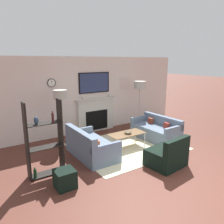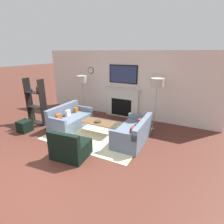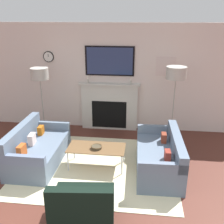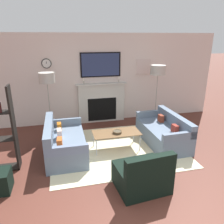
{
  "view_description": "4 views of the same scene",
  "coord_description": "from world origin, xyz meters",
  "px_view_note": "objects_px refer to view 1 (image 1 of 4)",
  "views": [
    {
      "loc": [
        -3.83,
        -2.55,
        2.57
      ],
      "look_at": [
        -0.23,
        2.87,
        1.03
      ],
      "focal_mm": 35.0,
      "sensor_mm": 36.0,
      "label": 1
    },
    {
      "loc": [
        2.87,
        -2.21,
        2.65
      ],
      "look_at": [
        0.32,
        2.76,
        0.71
      ],
      "focal_mm": 28.0,
      "sensor_mm": 36.0,
      "label": 2
    },
    {
      "loc": [
        0.84,
        -2.09,
        2.87
      ],
      "look_at": [
        0.24,
        2.86,
        1.01
      ],
      "focal_mm": 42.0,
      "sensor_mm": 36.0,
      "label": 3
    },
    {
      "loc": [
        -1.21,
        -2.19,
        2.58
      ],
      "look_at": [
        0.01,
        2.95,
        0.76
      ],
      "focal_mm": 35.0,
      "sensor_mm": 36.0,
      "label": 4
    }
  ],
  "objects_px": {
    "armchair": "(167,156)",
    "coffee_table": "(127,134)",
    "decorative_bowl": "(128,133)",
    "floor_lamp_left": "(60,95)",
    "floor_lamp_right": "(140,85)",
    "ottoman": "(65,179)",
    "couch_right": "(156,131)",
    "shelf_unit": "(44,141)",
    "couch_left": "(90,147)"
  },
  "relations": [
    {
      "from": "armchair",
      "to": "floor_lamp_right",
      "type": "height_order",
      "value": "floor_lamp_right"
    },
    {
      "from": "decorative_bowl",
      "to": "floor_lamp_right",
      "type": "bearing_deg",
      "value": 40.37
    },
    {
      "from": "decorative_bowl",
      "to": "ottoman",
      "type": "relative_size",
      "value": 0.54
    },
    {
      "from": "armchair",
      "to": "ottoman",
      "type": "height_order",
      "value": "armchair"
    },
    {
      "from": "floor_lamp_right",
      "to": "coffee_table",
      "type": "bearing_deg",
      "value": -140.8
    },
    {
      "from": "couch_left",
      "to": "decorative_bowl",
      "type": "bearing_deg",
      "value": -2.68
    },
    {
      "from": "couch_right",
      "to": "decorative_bowl",
      "type": "distance_m",
      "value": 1.25
    },
    {
      "from": "decorative_bowl",
      "to": "shelf_unit",
      "type": "relative_size",
      "value": 0.13
    },
    {
      "from": "couch_right",
      "to": "shelf_unit",
      "type": "distance_m",
      "value": 3.84
    },
    {
      "from": "armchair",
      "to": "floor_lamp_left",
      "type": "bearing_deg",
      "value": 119.95
    },
    {
      "from": "decorative_bowl",
      "to": "floor_lamp_left",
      "type": "bearing_deg",
      "value": 139.76
    },
    {
      "from": "decorative_bowl",
      "to": "couch_left",
      "type": "bearing_deg",
      "value": 177.32
    },
    {
      "from": "decorative_bowl",
      "to": "ottoman",
      "type": "xyz_separation_m",
      "value": [
        -2.4,
        -0.99,
        -0.27
      ]
    },
    {
      "from": "floor_lamp_left",
      "to": "floor_lamp_right",
      "type": "height_order",
      "value": "floor_lamp_right"
    },
    {
      "from": "floor_lamp_right",
      "to": "ottoman",
      "type": "height_order",
      "value": "floor_lamp_right"
    },
    {
      "from": "decorative_bowl",
      "to": "floor_lamp_left",
      "type": "xyz_separation_m",
      "value": [
        -1.56,
        1.32,
        1.1
      ]
    },
    {
      "from": "coffee_table",
      "to": "floor_lamp_left",
      "type": "bearing_deg",
      "value": 140.47
    },
    {
      "from": "floor_lamp_right",
      "to": "floor_lamp_left",
      "type": "bearing_deg",
      "value": 180.0
    },
    {
      "from": "floor_lamp_left",
      "to": "floor_lamp_right",
      "type": "relative_size",
      "value": 0.95
    },
    {
      "from": "couch_right",
      "to": "shelf_unit",
      "type": "bearing_deg",
      "value": -175.24
    },
    {
      "from": "couch_left",
      "to": "floor_lamp_left",
      "type": "distance_m",
      "value": 1.82
    },
    {
      "from": "floor_lamp_left",
      "to": "floor_lamp_right",
      "type": "xyz_separation_m",
      "value": [
        3.11,
        0.0,
        0.1
      ]
    },
    {
      "from": "couch_right",
      "to": "floor_lamp_left",
      "type": "height_order",
      "value": "floor_lamp_left"
    },
    {
      "from": "couch_right",
      "to": "ottoman",
      "type": "height_order",
      "value": "couch_right"
    },
    {
      "from": "armchair",
      "to": "floor_lamp_left",
      "type": "relative_size",
      "value": 0.55
    },
    {
      "from": "ottoman",
      "to": "floor_lamp_left",
      "type": "bearing_deg",
      "value": 70.02
    },
    {
      "from": "couch_right",
      "to": "ottoman",
      "type": "bearing_deg",
      "value": -163.9
    },
    {
      "from": "decorative_bowl",
      "to": "ottoman",
      "type": "height_order",
      "value": "decorative_bowl"
    },
    {
      "from": "couch_left",
      "to": "shelf_unit",
      "type": "relative_size",
      "value": 0.93
    },
    {
      "from": "couch_left",
      "to": "floor_lamp_left",
      "type": "xyz_separation_m",
      "value": [
        -0.31,
        1.26,
        1.28
      ]
    },
    {
      "from": "coffee_table",
      "to": "floor_lamp_left",
      "type": "relative_size",
      "value": 0.65
    },
    {
      "from": "shelf_unit",
      "to": "ottoman",
      "type": "relative_size",
      "value": 4.34
    },
    {
      "from": "floor_lamp_right",
      "to": "shelf_unit",
      "type": "xyz_separation_m",
      "value": [
        -4.11,
        -1.57,
        -0.83
      ]
    },
    {
      "from": "couch_right",
      "to": "floor_lamp_left",
      "type": "bearing_deg",
      "value": 155.71
    },
    {
      "from": "couch_right",
      "to": "couch_left",
      "type": "bearing_deg",
      "value": -179.95
    },
    {
      "from": "floor_lamp_right",
      "to": "couch_right",
      "type": "bearing_deg",
      "value": -104.33
    },
    {
      "from": "couch_left",
      "to": "couch_right",
      "type": "height_order",
      "value": "couch_left"
    },
    {
      "from": "couch_left",
      "to": "coffee_table",
      "type": "bearing_deg",
      "value": -0.7
    },
    {
      "from": "armchair",
      "to": "floor_lamp_left",
      "type": "xyz_separation_m",
      "value": [
        -1.62,
        2.82,
        1.29
      ]
    },
    {
      "from": "armchair",
      "to": "floor_lamp_right",
      "type": "relative_size",
      "value": 0.52
    },
    {
      "from": "armchair",
      "to": "coffee_table",
      "type": "relative_size",
      "value": 0.85
    },
    {
      "from": "coffee_table",
      "to": "decorative_bowl",
      "type": "relative_size",
      "value": 5.15
    },
    {
      "from": "armchair",
      "to": "decorative_bowl",
      "type": "distance_m",
      "value": 1.51
    },
    {
      "from": "couch_left",
      "to": "decorative_bowl",
      "type": "relative_size",
      "value": 7.43
    },
    {
      "from": "shelf_unit",
      "to": "decorative_bowl",
      "type": "bearing_deg",
      "value": 5.69
    },
    {
      "from": "coffee_table",
      "to": "floor_lamp_right",
      "type": "xyz_separation_m",
      "value": [
        1.56,
        1.28,
        1.26
      ]
    },
    {
      "from": "couch_left",
      "to": "armchair",
      "type": "height_order",
      "value": "couch_left"
    },
    {
      "from": "couch_left",
      "to": "coffee_table",
      "type": "relative_size",
      "value": 1.44
    },
    {
      "from": "armchair",
      "to": "shelf_unit",
      "type": "xyz_separation_m",
      "value": [
        -2.63,
        1.24,
        0.56
      ]
    },
    {
      "from": "floor_lamp_left",
      "to": "shelf_unit",
      "type": "relative_size",
      "value": 0.99
    }
  ]
}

